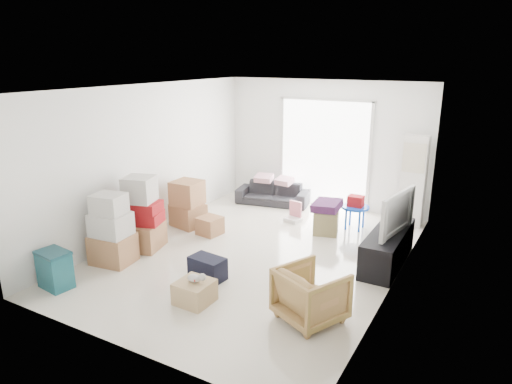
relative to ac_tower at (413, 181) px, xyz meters
The scene contains 21 objects.
room_shell 3.32m from the ac_tower, 126.35° to the right, with size 4.98×6.48×3.18m.
sliding_door 2.01m from the ac_tower, behind, with size 2.10×0.04×2.33m.
ac_tower is the anchor object (origin of this frame).
tv_console 2.09m from the ac_tower, 88.57° to the right, with size 0.49×1.63×0.54m, color black.
television 2.02m from the ac_tower, 88.57° to the right, with size 1.13×0.65×0.15m, color black.
sofa 2.98m from the ac_tower, behind, with size 1.58×0.46×0.62m, color #27272C.
pillow_left 3.18m from the ac_tower, behind, with size 0.41×0.32×0.13m, color #C8929D.
pillow_right 2.68m from the ac_tower, behind, with size 0.34×0.27×0.12m, color #C8929D.
armchair 4.13m from the ac_tower, 95.37° to the right, with size 0.73×0.68×0.75m, color tan.
storage_bins 6.40m from the ac_tower, 127.20° to the right, with size 0.51×0.39×0.55m.
box_stack_a 5.55m from the ac_tower, 132.60° to the right, with size 0.68×0.59×1.13m.
box_stack_b 5.07m from the ac_tower, 137.78° to the right, with size 0.77×0.75×1.25m.
box_stack_c 4.33m from the ac_tower, 149.65° to the right, with size 0.69×0.61×0.89m.
loose_box 3.95m from the ac_tower, 143.06° to the right, with size 0.39×0.39×0.33m, color #9B6846.
duffel_bag 4.42m from the ac_tower, 119.16° to the right, with size 0.52×0.31×0.34m, color black.
ottoman 1.89m from the ac_tower, 135.03° to the right, with size 0.43×0.43×0.43m, color olive.
blanket 1.81m from the ac_tower, 135.03° to the right, with size 0.47×0.47×0.14m, color #481F4F.
kids_table 1.23m from the ac_tower, 138.60° to the right, with size 0.52×0.52×0.65m.
toy_walker 2.38m from the ac_tower, 155.31° to the right, with size 0.33×0.30×0.39m.
wood_crate 4.89m from the ac_tower, 112.96° to the right, with size 0.45×0.45×0.30m, color tan.
plush_bunny 4.84m from the ac_tower, 112.68° to the right, with size 0.26×0.15×0.13m.
Camera 1 is at (3.42, -6.13, 3.15)m, focal length 32.00 mm.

